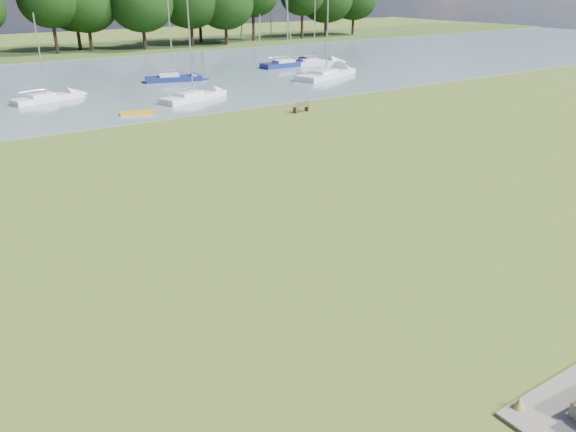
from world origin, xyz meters
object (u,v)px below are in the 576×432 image
sailboat_2 (193,95)px  sailboat_4 (326,72)px  riverbank_bench (301,107)px  sailboat_8 (287,62)px  sailboat_0 (46,96)px  sailboat_1 (313,61)px  sailboat_3 (173,76)px  kayak (138,113)px

sailboat_2 → sailboat_4: size_ratio=0.84×
riverbank_bench → sailboat_8: 25.84m
riverbank_bench → sailboat_0: size_ratio=0.20×
riverbank_bench → sailboat_1: 27.46m
riverbank_bench → sailboat_2: bearing=112.7°
sailboat_0 → sailboat_3: bearing=-0.7°
kayak → sailboat_0: size_ratio=0.36×
kayak → sailboat_0: sailboat_0 is taller
kayak → riverbank_bench: bearing=-11.0°
kayak → sailboat_1: sailboat_1 is taller
sailboat_1 → sailboat_4: 9.82m
kayak → sailboat_4: sailboat_4 is taller
sailboat_4 → sailboat_8: size_ratio=1.04×
riverbank_bench → sailboat_1: size_ratio=0.19×
riverbank_bench → sailboat_1: bearing=45.5°
sailboat_4 → riverbank_bench: bearing=-154.7°
sailboat_1 → sailboat_3: bearing=-159.4°
sailboat_2 → sailboat_1: bearing=9.7°
sailboat_3 → sailboat_8: size_ratio=0.91×
sailboat_3 → sailboat_8: (16.05, 2.58, 0.02)m
sailboat_0 → riverbank_bench: bearing=-60.6°
sailboat_1 → sailboat_2: 25.31m
kayak → sailboat_2: 6.82m
riverbank_bench → sailboat_4: bearing=40.1°
riverbank_bench → sailboat_3: bearing=91.6°
sailboat_0 → sailboat_4: sailboat_4 is taller
sailboat_1 → sailboat_2: bearing=-136.3°
sailboat_0 → sailboat_1: 33.63m
sailboat_4 → sailboat_8: sailboat_4 is taller
kayak → sailboat_4: (23.63, 6.62, 0.38)m
sailboat_1 → sailboat_4: (-4.61, -8.67, 0.05)m
sailboat_8 → sailboat_2: bearing=-147.0°
sailboat_0 → sailboat_8: size_ratio=0.77×
riverbank_bench → sailboat_2: sailboat_2 is taller
riverbank_bench → sailboat_3: (-2.82, 19.63, 0.11)m
sailboat_2 → sailboat_4: 17.88m
kayak → sailboat_2: sailboat_2 is taller
kayak → sailboat_8: sailboat_8 is taller
sailboat_3 → sailboat_4: 16.47m
sailboat_0 → sailboat_4: (28.52, -2.89, 0.08)m
kayak → sailboat_3: bearing=75.4°
sailboat_0 → kayak: bearing=-79.0°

